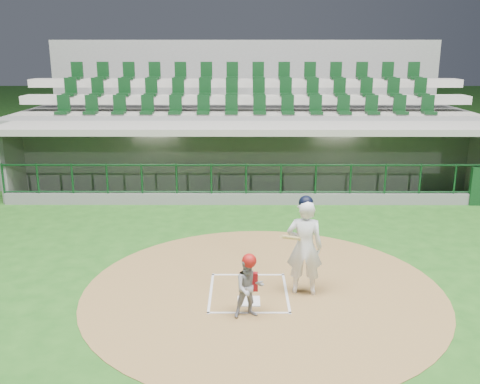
{
  "coord_description": "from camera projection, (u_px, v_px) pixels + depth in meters",
  "views": [
    {
      "loc": [
        -0.14,
        -10.02,
        4.71
      ],
      "look_at": [
        -0.18,
        2.6,
        1.3
      ],
      "focal_mm": 40.0,
      "sensor_mm": 36.0,
      "label": 1
    }
  ],
  "objects": [
    {
      "name": "home_plate",
      "position": [
        249.0,
        301.0,
        10.22
      ],
      "size": [
        0.43,
        0.43,
        0.02
      ],
      "primitive_type": "cube",
      "color": "white",
      "rests_on": "dirt_circle"
    },
    {
      "name": "batter_box_chalk",
      "position": [
        249.0,
        292.0,
        10.61
      ],
      "size": [
        1.55,
        1.8,
        0.01
      ],
      "color": "white",
      "rests_on": "ground"
    },
    {
      "name": "ground",
      "position": [
        248.0,
        287.0,
        10.9
      ],
      "size": [
        120.0,
        120.0,
        0.0
      ],
      "primitive_type": "plane",
      "color": "#1D4F16",
      "rests_on": "ground"
    },
    {
      "name": "dugout_structure",
      "position": [
        250.0,
        162.0,
        18.2
      ],
      "size": [
        16.4,
        3.7,
        3.0
      ],
      "color": "slate",
      "rests_on": "ground"
    },
    {
      "name": "catcher",
      "position": [
        249.0,
        286.0,
        9.53
      ],
      "size": [
        0.63,
        0.54,
        1.21
      ],
      "color": "#929398",
      "rests_on": "dirt_circle"
    },
    {
      "name": "seating_deck",
      "position": [
        245.0,
        134.0,
        21.06
      ],
      "size": [
        17.0,
        6.72,
        5.15
      ],
      "color": "slate",
      "rests_on": "ground"
    },
    {
      "name": "dirt_circle",
      "position": [
        263.0,
        291.0,
        10.7
      ],
      "size": [
        7.2,
        7.2,
        0.01
      ],
      "primitive_type": "cylinder",
      "color": "brown",
      "rests_on": "ground"
    },
    {
      "name": "batter",
      "position": [
        305.0,
        246.0,
        10.35
      ],
      "size": [
        0.92,
        0.92,
        2.0
      ],
      "color": "white",
      "rests_on": "dirt_circle"
    }
  ]
}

